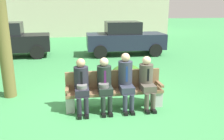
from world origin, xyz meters
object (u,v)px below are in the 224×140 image
park_bench (114,90)px  parked_car_far (125,38)px  seated_man_leftmost (82,83)px  shrub_near_bench (127,74)px  seated_man_rightmost (147,79)px  parked_car_near (7,40)px  seated_man_centerright (126,78)px  seated_man_centerleft (105,82)px

park_bench → parked_car_far: 6.43m
parked_car_far → seated_man_leftmost: bearing=-111.0°
parked_car_far → shrub_near_bench: bearing=-101.7°
shrub_near_bench → parked_car_far: parked_car_far is taller
park_bench → shrub_near_bench: park_bench is taller
seated_man_rightmost → seated_man_leftmost: bearing=-179.8°
shrub_near_bench → parked_car_near: (-4.80, 4.83, 0.52)m
park_bench → seated_man_centerright: seated_man_centerright is taller
seated_man_leftmost → shrub_near_bench: seated_man_leftmost is taller
parked_car_near → shrub_near_bench: bearing=-45.2°
shrub_near_bench → park_bench: bearing=-112.7°
park_bench → seated_man_centerright: bearing=-25.4°
seated_man_rightmost → shrub_near_bench: seated_man_rightmost is taller
seated_man_centerright → shrub_near_bench: size_ratio=1.35×
seated_man_centerright → shrub_near_bench: seated_man_centerright is taller
parked_car_near → park_bench: bearing=-57.6°
seated_man_rightmost → shrub_near_bench: bearing=93.0°
parked_car_near → parked_car_far: bearing=-2.7°
seated_man_rightmost → parked_car_near: parked_car_near is taller
seated_man_leftmost → parked_car_far: size_ratio=0.32×
seated_man_rightmost → seated_man_centerleft: bearing=-179.7°
park_bench → parked_car_far: (1.64, 6.21, 0.40)m
parked_car_far → seated_man_centerleft: bearing=-106.6°
parked_car_far → seated_man_rightmost: bearing=-97.6°
seated_man_centerleft → shrub_near_bench: seated_man_centerleft is taller
seated_man_leftmost → shrub_near_bench: bearing=50.3°
park_bench → parked_car_far: parked_car_far is taller
parked_car_near → seated_man_rightmost: bearing=-53.5°
seated_man_centerright → seated_man_rightmost: seated_man_centerright is taller
shrub_near_bench → parked_car_near: parked_car_near is taller
seated_man_leftmost → seated_man_rightmost: size_ratio=1.00×
seated_man_rightmost → shrub_near_bench: 1.83m
park_bench → seated_man_leftmost: 0.85m
park_bench → parked_car_near: bearing=122.4°
park_bench → seated_man_rightmost: bearing=-9.7°
seated_man_centerright → parked_car_near: bearing=123.5°
park_bench → seated_man_leftmost: seated_man_leftmost is taller
shrub_near_bench → seated_man_centerleft: bearing=-117.9°
seated_man_rightmost → parked_car_near: size_ratio=0.31×
seated_man_centerleft → shrub_near_bench: (0.94, 1.79, -0.39)m
parked_car_near → seated_man_centerright: bearing=-56.5°
seated_man_leftmost → parked_car_far: parked_car_far is taller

